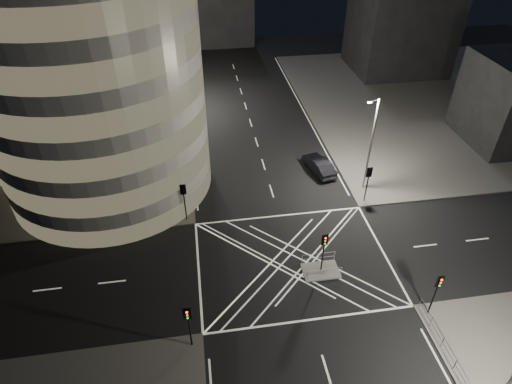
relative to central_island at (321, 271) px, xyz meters
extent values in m
plane|color=black|center=(-2.00, 1.50, -0.07)|extent=(120.00, 120.00, 0.00)
cube|color=#585552|center=(-31.00, 28.50, 0.00)|extent=(42.00, 42.00, 0.15)
cube|color=#585552|center=(27.00, 28.50, 0.00)|extent=(42.00, 42.00, 0.15)
cube|color=slate|center=(0.00, 0.00, 0.00)|extent=(3.00, 2.00, 0.15)
cylinder|color=gray|center=(-18.00, 15.50, 12.57)|extent=(20.00, 20.00, 25.00)
cube|color=gray|center=(-28.00, 25.50, 12.57)|extent=(20.00, 18.00, 25.00)
cube|color=gray|center=(-24.00, 43.50, 11.07)|extent=(24.00, 16.00, 22.00)
cube|color=black|center=(24.00, 41.50, 7.58)|extent=(14.00, 12.00, 15.00)
cylinder|color=black|center=(-12.50, 10.50, 1.65)|extent=(0.32, 0.32, 3.16)
ellipsoid|color=black|center=(-12.50, 10.50, 4.28)|extent=(3.79, 3.79, 4.36)
cylinder|color=black|center=(-12.50, 16.50, 1.91)|extent=(0.32, 0.32, 3.68)
ellipsoid|color=black|center=(-12.50, 16.50, 4.87)|extent=(4.06, 4.06, 4.67)
cylinder|color=black|center=(-12.50, 22.50, 1.60)|extent=(0.32, 0.32, 3.06)
ellipsoid|color=black|center=(-12.50, 22.50, 4.33)|extent=(4.36, 4.36, 5.01)
cylinder|color=black|center=(-12.50, 28.50, 1.67)|extent=(0.32, 0.32, 3.19)
ellipsoid|color=black|center=(-12.50, 28.50, 4.74)|extent=(5.38, 5.38, 6.18)
cylinder|color=black|center=(-12.50, 34.50, 1.66)|extent=(0.32, 0.32, 3.18)
ellipsoid|color=black|center=(-12.50, 34.50, 4.40)|extent=(4.19, 4.19, 4.82)
cylinder|color=black|center=(-10.80, 8.30, 1.57)|extent=(0.12, 0.12, 3.00)
cube|color=black|center=(-10.80, 8.30, 3.52)|extent=(0.28, 0.22, 0.90)
cube|color=black|center=(-10.80, 8.30, 3.52)|extent=(0.55, 0.04, 1.10)
cylinder|color=black|center=(-10.80, -5.30, 1.57)|extent=(0.12, 0.12, 3.00)
cube|color=black|center=(-10.80, -5.30, 3.52)|extent=(0.28, 0.22, 0.90)
cube|color=black|center=(-10.80, -5.30, 3.52)|extent=(0.55, 0.04, 1.10)
cylinder|color=black|center=(6.80, 8.30, 1.57)|extent=(0.12, 0.12, 3.00)
cube|color=black|center=(6.80, 8.30, 3.52)|extent=(0.28, 0.22, 0.90)
cube|color=black|center=(6.80, 8.30, 3.52)|extent=(0.55, 0.04, 1.10)
cylinder|color=black|center=(6.80, -5.30, 1.57)|extent=(0.12, 0.12, 3.00)
cube|color=black|center=(6.80, -5.30, 3.52)|extent=(0.28, 0.22, 0.90)
cube|color=black|center=(6.80, -5.30, 3.52)|extent=(0.55, 0.04, 1.10)
cylinder|color=black|center=(0.00, 0.00, 1.57)|extent=(0.12, 0.12, 3.00)
cube|color=black|center=(0.00, 0.00, 3.52)|extent=(0.28, 0.22, 0.90)
cube|color=black|center=(0.00, 0.00, 3.52)|extent=(0.55, 0.04, 1.10)
cylinder|color=slate|center=(-11.50, 13.50, 5.08)|extent=(0.20, 0.20, 10.00)
cylinder|color=slate|center=(-11.05, 13.50, 9.93)|extent=(0.90, 0.10, 0.10)
cube|color=slate|center=(-10.60, 13.50, 9.83)|extent=(0.50, 0.25, 0.18)
cube|color=white|center=(-10.60, 13.50, 9.72)|extent=(0.42, 0.20, 0.05)
cylinder|color=slate|center=(-11.50, 31.50, 5.08)|extent=(0.20, 0.20, 10.00)
cylinder|color=slate|center=(-11.05, 31.50, 9.93)|extent=(0.90, 0.10, 0.10)
cube|color=slate|center=(-10.60, 31.50, 9.83)|extent=(0.50, 0.25, 0.18)
cube|color=white|center=(-10.60, 31.50, 9.72)|extent=(0.42, 0.20, 0.05)
cylinder|color=slate|center=(7.50, 10.50, 5.08)|extent=(0.20, 0.20, 10.00)
cylinder|color=slate|center=(7.05, 10.50, 9.93)|extent=(0.90, 0.10, 0.10)
cube|color=slate|center=(6.60, 10.50, 9.83)|extent=(0.50, 0.25, 0.18)
cube|color=white|center=(6.60, 10.50, 9.72)|extent=(0.42, 0.20, 0.05)
cube|color=slate|center=(6.30, -10.65, 0.62)|extent=(0.06, 11.70, 1.10)
cube|color=slate|center=(0.00, -0.90, 0.62)|extent=(2.80, 0.06, 1.10)
cube|color=slate|center=(0.00, 0.90, 0.62)|extent=(2.80, 0.06, 1.10)
imported|color=black|center=(3.77, 14.22, 0.75)|extent=(2.83, 5.30, 1.66)
camera|label=1|loc=(-9.04, -23.07, 26.68)|focal=30.00mm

